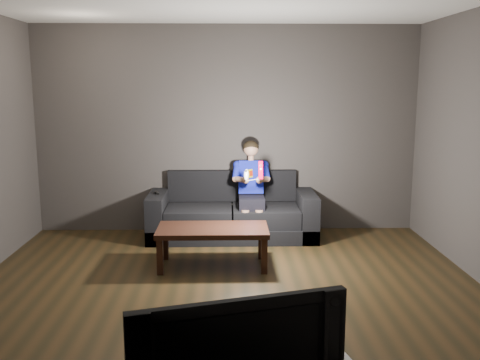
{
  "coord_description": "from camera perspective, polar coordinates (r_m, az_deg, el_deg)",
  "views": [
    {
      "loc": [
        0.0,
        -4.53,
        1.96
      ],
      "look_at": [
        0.15,
        1.55,
        0.85
      ],
      "focal_mm": 40.0,
      "sensor_mm": 36.0,
      "label": 1
    }
  ],
  "objects": [
    {
      "name": "front_wall",
      "position": [
        2.11,
        -1.39,
        -6.41
      ],
      "size": [
        5.0,
        0.04,
        2.7
      ],
      "primitive_type": "cube",
      "color": "#403B38",
      "rests_on": "ground"
    },
    {
      "name": "back_wall",
      "position": [
        7.05,
        -1.41,
        5.39
      ],
      "size": [
        5.0,
        0.04,
        2.7
      ],
      "primitive_type": "cube",
      "color": "#403B38",
      "rests_on": "ground"
    },
    {
      "name": "coffee_table",
      "position": [
        5.76,
        -2.93,
        -5.64
      ],
      "size": [
        1.19,
        0.59,
        0.43
      ],
      "color": "black",
      "rests_on": "floor"
    },
    {
      "name": "tv",
      "position": [
        2.56,
        -0.64,
        -17.68
      ],
      "size": [
        0.99,
        0.39,
        0.57
      ],
      "primitive_type": "imported",
      "rotation": [
        0.0,
        0.0,
        0.27
      ],
      "color": "black",
      "rests_on": "media_console"
    },
    {
      "name": "child",
      "position": [
        6.77,
        1.21,
        -0.21
      ],
      "size": [
        0.47,
        0.58,
        1.17
      ],
      "color": "black",
      "rests_on": "sofa"
    },
    {
      "name": "wii_remote_black",
      "position": [
        6.82,
        -8.86,
        -1.35
      ],
      "size": [
        0.07,
        0.14,
        0.03
      ],
      "color": "black",
      "rests_on": "sofa"
    },
    {
      "name": "floor",
      "position": [
        4.93,
        -1.34,
        -13.07
      ],
      "size": [
        5.0,
        5.0,
        0.0
      ],
      "primitive_type": "plane",
      "color": "black",
      "rests_on": "ground"
    },
    {
      "name": "nunchuk_white",
      "position": [
        6.3,
        0.67,
        0.57
      ],
      "size": [
        0.07,
        0.09,
        0.14
      ],
      "color": "white",
      "rests_on": "child"
    },
    {
      "name": "wii_remote_red",
      "position": [
        6.3,
        2.21,
        1.06
      ],
      "size": [
        0.05,
        0.08,
        0.22
      ],
      "color": "#C20021",
      "rests_on": "child"
    },
    {
      "name": "sofa",
      "position": [
        6.91,
        -0.83,
        -3.82
      ],
      "size": [
        2.12,
        0.91,
        0.82
      ],
      "color": "black",
      "rests_on": "floor"
    }
  ]
}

